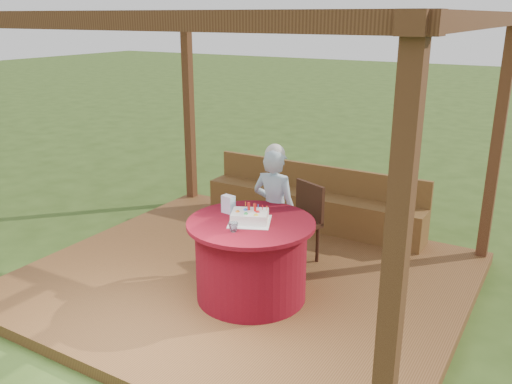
# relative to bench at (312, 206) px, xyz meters

# --- Properties ---
(ground) EXTENTS (60.00, 60.00, 0.00)m
(ground) POSITION_rel_bench_xyz_m (0.00, -1.72, -0.38)
(ground) COLOR #2E4818
(ground) RESTS_ON ground
(deck) EXTENTS (4.50, 4.00, 0.12)m
(deck) POSITION_rel_bench_xyz_m (0.00, -1.72, -0.32)
(deck) COLOR brown
(deck) RESTS_ON ground
(pergola) EXTENTS (4.50, 4.00, 2.72)m
(pergola) POSITION_rel_bench_xyz_m (0.00, -1.72, 2.02)
(pergola) COLOR brown
(pergola) RESTS_ON deck
(bench) EXTENTS (3.00, 0.42, 0.80)m
(bench) POSITION_rel_bench_xyz_m (0.00, 0.00, 0.00)
(bench) COLOR brown
(bench) RESTS_ON deck
(table) EXTENTS (1.24, 1.24, 0.81)m
(table) POSITION_rel_bench_xyz_m (0.31, -2.08, 0.14)
(table) COLOR maroon
(table) RESTS_ON deck
(chair) EXTENTS (0.58, 0.58, 0.89)m
(chair) POSITION_rel_bench_xyz_m (0.33, -1.02, 0.24)
(chair) COLOR #371D11
(chair) RESTS_ON deck
(elderly_woman) EXTENTS (0.51, 0.33, 1.43)m
(elderly_woman) POSITION_rel_bench_xyz_m (0.21, -1.43, 0.45)
(elderly_woman) COLOR #91BED7
(elderly_woman) RESTS_ON deck
(birthday_cake) EXTENTS (0.52, 0.52, 0.18)m
(birthday_cake) POSITION_rel_bench_xyz_m (0.30, -2.09, 0.59)
(birthday_cake) COLOR white
(birthday_cake) RESTS_ON table
(gift_bag) EXTENTS (0.14, 0.10, 0.18)m
(gift_bag) POSITION_rel_bench_xyz_m (-0.01, -1.98, 0.63)
(gift_bag) COLOR #EA97D0
(gift_bag) RESTS_ON table
(drinking_glass) EXTENTS (0.11, 0.11, 0.09)m
(drinking_glass) POSITION_rel_bench_xyz_m (0.30, -2.38, 0.58)
(drinking_glass) COLOR white
(drinking_glass) RESTS_ON table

